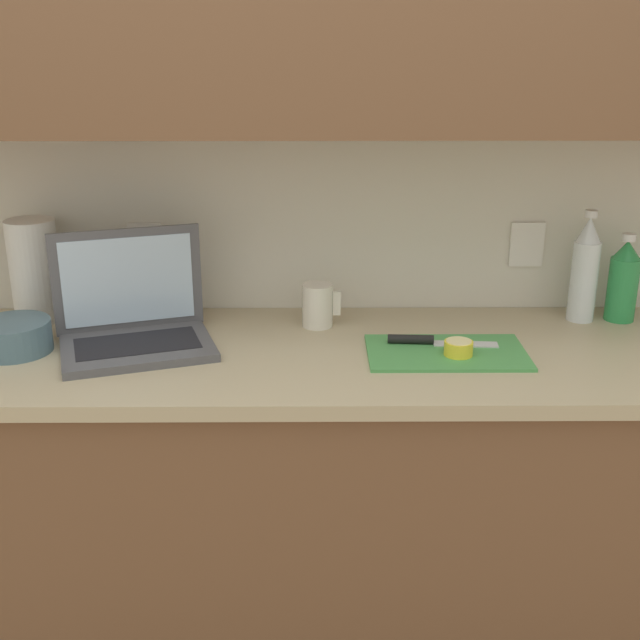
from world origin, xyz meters
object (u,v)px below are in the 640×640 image
bottle_oil_tall (623,281)px  bowl_white (14,337)px  knife (424,340)px  measuring_cup (318,305)px  bottle_green_soda (585,271)px  laptop (133,320)px  cutting_board (446,352)px  lemon_half_cut (458,348)px  paper_towel_roll (35,270)px

bottle_oil_tall → bowl_white: bearing=-171.9°
knife → measuring_cup: 0.30m
knife → bottle_green_soda: size_ratio=0.91×
bottle_green_soda → bowl_white: bearing=-171.3°
laptop → bottle_green_soda: bottle_green_soda is taller
knife → cutting_board: bearing=-39.9°
lemon_half_cut → bottle_green_soda: (0.37, 0.26, 0.11)m
knife → lemon_half_cut: size_ratio=3.95×
cutting_board → knife: size_ratio=1.41×
lemon_half_cut → bottle_oil_tall: bottle_oil_tall is taller
bottle_green_soda → bottle_oil_tall: 0.11m
bowl_white → bottle_oil_tall: bearing=8.1°
cutting_board → bottle_green_soda: bottle_green_soda is taller
cutting_board → bottle_oil_tall: size_ratio=1.61×
lemon_half_cut → measuring_cup: size_ratio=0.60×
cutting_board → lemon_half_cut: 0.04m
cutting_board → bottle_green_soda: bearing=31.7°
lemon_half_cut → bowl_white: bearing=177.3°
laptop → bottle_green_soda: size_ratio=1.42×
laptop → knife: bearing=-19.7°
lemon_half_cut → bottle_green_soda: bearing=35.9°
cutting_board → lemon_half_cut: lemon_half_cut is taller
paper_towel_roll → knife: bearing=-11.9°
lemon_half_cut → paper_towel_roll: bearing=165.2°
knife → bottle_oil_tall: bearing=23.8°
cutting_board → bottle_oil_tall: 0.56m
bottle_oil_tall → paper_towel_roll: 1.53m
laptop → bottle_oil_tall: 1.25m
measuring_cup → bowl_white: (-0.72, -0.17, -0.02)m
bottle_green_soda → measuring_cup: bottle_green_soda is taller
knife → laptop: bearing=-177.7°
bottle_green_soda → bottle_oil_tall: size_ratio=1.26×
knife → paper_towel_roll: (-0.99, 0.21, 0.12)m
lemon_half_cut → bowl_white: (-1.05, 0.05, 0.01)m
laptop → paper_towel_roll: (-0.29, 0.19, 0.07)m
laptop → paper_towel_roll: laptop is taller
laptop → bowl_white: (-0.28, -0.04, -0.03)m
cutting_board → knife: bearing=136.0°
cutting_board → bowl_white: (-1.02, 0.02, 0.03)m
measuring_cup → paper_towel_roll: size_ratio=0.42×
cutting_board → measuring_cup: size_ratio=3.34×
laptop → knife: (0.70, -0.02, -0.05)m
lemon_half_cut → bottle_oil_tall: size_ratio=0.29×
bottle_green_soda → measuring_cup: 0.70m
bottle_green_soda → paper_towel_roll: 1.43m
paper_towel_roll → bottle_green_soda: bearing=-0.6°
cutting_board → bottle_green_soda: 0.48m
bottle_green_soda → lemon_half_cut: bearing=-144.1°
cutting_board → measuring_cup: measuring_cup is taller
paper_towel_roll → measuring_cup: bearing=-4.4°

